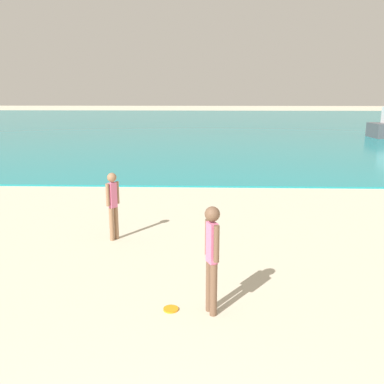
% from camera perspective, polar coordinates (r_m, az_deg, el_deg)
% --- Properties ---
extents(water, '(160.00, 60.00, 0.06)m').
position_cam_1_polar(water, '(44.11, 1.29, 9.49)').
color(water, teal).
rests_on(water, ground).
extents(person_standing, '(0.22, 0.36, 1.66)m').
position_cam_1_polar(person_standing, '(6.07, 2.76, -8.56)').
color(person_standing, brown).
rests_on(person_standing, ground).
extents(frisbee, '(0.23, 0.23, 0.03)m').
position_cam_1_polar(frisbee, '(6.55, -2.94, -15.87)').
color(frisbee, orange).
rests_on(frisbee, ground).
extents(person_distant, '(0.24, 0.30, 1.53)m').
position_cam_1_polar(person_distant, '(9.27, -10.88, -1.39)').
color(person_distant, '#936B4C').
rests_on(person_distant, ground).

